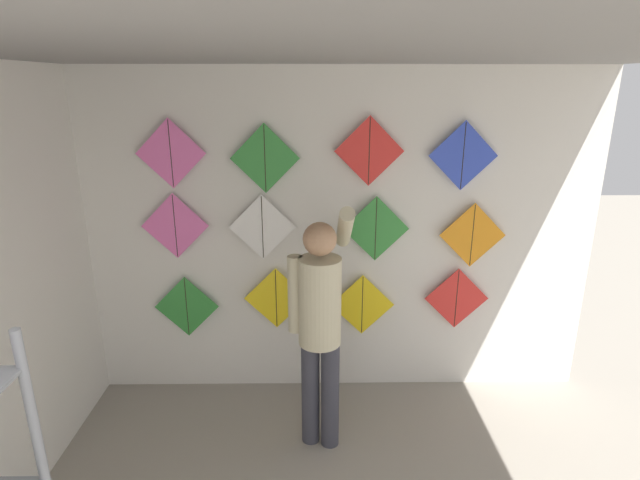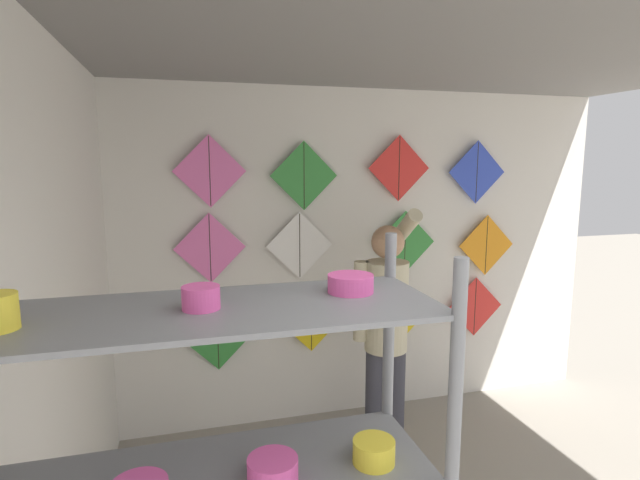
# 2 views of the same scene
# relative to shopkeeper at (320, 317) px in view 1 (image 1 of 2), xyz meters

# --- Properties ---
(back_panel) EXTENTS (4.68, 0.06, 2.80)m
(back_panel) POSITION_rel_shopkeeper_xyz_m (-0.00, 0.80, 0.34)
(back_panel) COLOR silver
(back_panel) RESTS_ON ground
(ceiling_slab) EXTENTS (4.68, 4.80, 0.04)m
(ceiling_slab) POSITION_rel_shopkeeper_xyz_m (-0.00, -1.23, 1.76)
(ceiling_slab) COLOR gray
(shopkeeper) EXTENTS (0.46, 0.60, 1.88)m
(shopkeeper) POSITION_rel_shopkeeper_xyz_m (0.00, 0.00, 0.00)
(shopkeeper) COLOR #383842
(shopkeeper) RESTS_ON ground
(kite_0) EXTENTS (0.55, 0.01, 0.55)m
(kite_0) POSITION_rel_shopkeeper_xyz_m (-1.15, 0.71, -0.25)
(kite_0) COLOR #338C38
(kite_1) EXTENTS (0.55, 0.01, 0.55)m
(kite_1) POSITION_rel_shopkeeper_xyz_m (-0.37, 0.71, -0.17)
(kite_1) COLOR yellow
(kite_2) EXTENTS (0.55, 0.01, 0.55)m
(kite_2) POSITION_rel_shopkeeper_xyz_m (0.37, 0.71, -0.24)
(kite_2) COLOR yellow
(kite_3) EXTENTS (0.55, 0.01, 0.55)m
(kite_3) POSITION_rel_shopkeeper_xyz_m (1.19, 0.71, -0.19)
(kite_3) COLOR red
(kite_4) EXTENTS (0.55, 0.01, 0.55)m
(kite_4) POSITION_rel_shopkeeper_xyz_m (-1.18, 0.71, 0.48)
(kite_4) COLOR pink
(kite_5) EXTENTS (0.55, 0.01, 0.55)m
(kite_5) POSITION_rel_shopkeeper_xyz_m (-0.47, 0.71, 0.47)
(kite_5) COLOR white
(kite_6) EXTENTS (0.55, 0.01, 0.55)m
(kite_6) POSITION_rel_shopkeeper_xyz_m (0.47, 0.71, 0.45)
(kite_6) COLOR #338C38
(kite_7) EXTENTS (0.55, 0.01, 0.55)m
(kite_7) POSITION_rel_shopkeeper_xyz_m (1.28, 0.71, 0.39)
(kite_7) COLOR orange
(kite_8) EXTENTS (0.55, 0.01, 0.55)m
(kite_8) POSITION_rel_shopkeeper_xyz_m (-1.17, 0.71, 1.07)
(kite_8) COLOR pink
(kite_9) EXTENTS (0.55, 0.01, 0.55)m
(kite_9) POSITION_rel_shopkeeper_xyz_m (-0.43, 0.71, 1.03)
(kite_9) COLOR #338C38
(kite_10) EXTENTS (0.55, 0.01, 0.55)m
(kite_10) POSITION_rel_shopkeeper_xyz_m (0.40, 0.71, 1.09)
(kite_10) COLOR red
(kite_11) EXTENTS (0.55, 0.01, 0.55)m
(kite_11) POSITION_rel_shopkeeper_xyz_m (1.14, 0.71, 1.05)
(kite_11) COLOR blue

